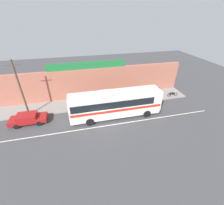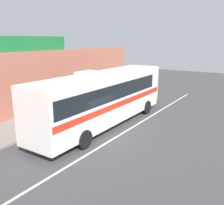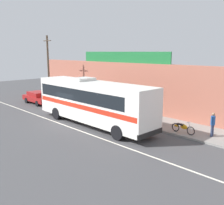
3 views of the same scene
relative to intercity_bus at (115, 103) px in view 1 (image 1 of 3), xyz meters
The scene contains 13 objects.
ground_plane 3.08m from the intercity_bus, 154.95° to the right, with size 70.00×70.00×0.00m, color #444447.
sidewalk_slab 5.12m from the intercity_bus, 116.10° to the left, with size 30.00×3.60×0.14m, color gray.
storefront_facade 6.72m from the intercity_bus, 108.00° to the left, with size 30.00×0.70×4.80m, color #B26651.
storefront_billboard 7.69m from the intercity_bus, 113.42° to the left, with size 11.85×0.12×1.10m, color #1E7538.
road_center_stripe 3.42m from the intercity_bus, 139.53° to the right, with size 30.00×0.14×0.01m, color silver.
intercity_bus is the anchor object (origin of this frame).
parked_car 11.18m from the intercity_bus, behind, with size 4.45×1.86×1.37m.
utility_pole 11.87m from the intercity_bus, 166.29° to the left, with size 1.60×0.22×7.61m.
motorcycle_purple 7.41m from the intercity_bus, 24.21° to the left, with size 1.85×0.56×0.94m.
motorcycle_orange 11.23m from the intercity_bus, 16.04° to the left, with size 1.90×0.56×0.94m.
pedestrian_far_right 5.50m from the intercity_bus, 40.24° to the left, with size 0.30×0.48×1.62m.
pedestrian_by_curb 9.28m from the intercity_bus, 24.17° to the left, with size 0.30×0.48×1.70m.
pedestrian_near_shop 4.32m from the intercity_bus, 93.05° to the left, with size 0.30×0.48×1.65m.
Camera 1 is at (-2.29, -15.55, 12.39)m, focal length 24.57 mm.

